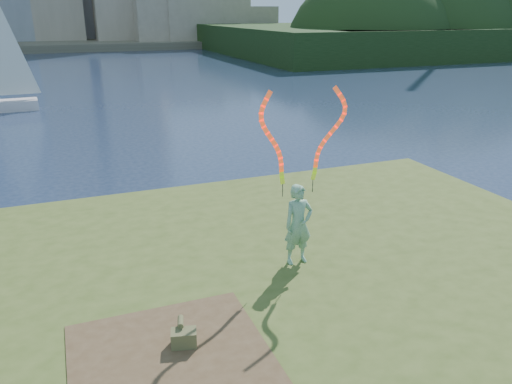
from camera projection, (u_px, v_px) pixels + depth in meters
name	position (u px, v px, depth m)	size (l,w,h in m)	color
ground	(234.00, 282.00, 12.02)	(320.00, 320.00, 0.00)	#18253D
grassy_knoll	(272.00, 322.00, 9.89)	(20.00, 18.00, 0.80)	#3C4C1B
dirt_patch	(170.00, 356.00, 8.19)	(3.20, 3.00, 0.02)	#47331E
far_shore	(72.00, 42.00, 94.98)	(320.00, 40.00, 1.20)	brown
wooded_hill	(451.00, 48.00, 84.78)	(78.00, 50.00, 63.00)	black
woman_with_ribbons	(299.00, 204.00, 10.85)	(2.13, 0.46, 4.20)	#156539
canvas_bag	(184.00, 337.00, 8.41)	(0.48, 0.54, 0.41)	brown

